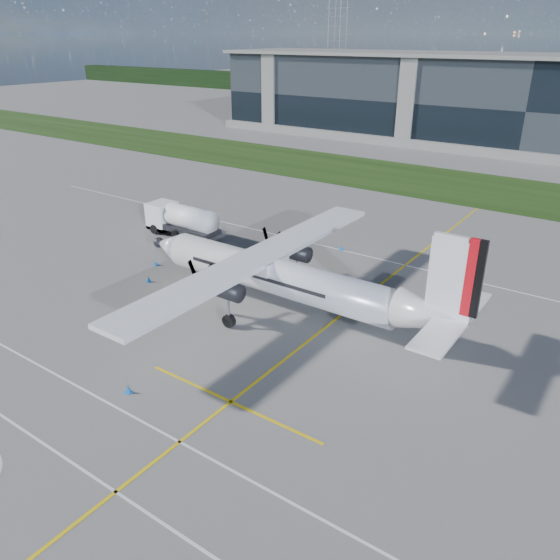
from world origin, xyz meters
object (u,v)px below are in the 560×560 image
(safety_cone_nose_stbd, at_px, (181,260))
(safety_cone_stbdwing, at_px, (341,247))
(baggage_tug, at_px, (216,255))
(safety_cone_fwd, at_px, (156,263))
(pylon_west, at_px, (337,46))
(ground_crew_person, at_px, (206,272))
(turboprop_aircraft, at_px, (287,259))
(safety_cone_nose_port, at_px, (149,279))
(fuel_tanker_truck, at_px, (178,220))
(safety_cone_portwing, at_px, (128,389))

(safety_cone_nose_stbd, bearing_deg, safety_cone_stbdwing, 47.32)
(baggage_tug, xyz_separation_m, safety_cone_stbdwing, (7.42, 9.39, -0.62))
(safety_cone_stbdwing, bearing_deg, safety_cone_fwd, -132.27)
(pylon_west, xyz_separation_m, safety_cone_fwd, (64.98, -144.66, -14.75))
(ground_crew_person, bearing_deg, safety_cone_fwd, 103.28)
(safety_cone_nose_stbd, bearing_deg, pylon_west, 114.91)
(turboprop_aircraft, distance_m, safety_cone_fwd, 14.97)
(safety_cone_nose_stbd, bearing_deg, turboprop_aircraft, -9.89)
(safety_cone_stbdwing, bearing_deg, turboprop_aircraft, -77.74)
(pylon_west, bearing_deg, safety_cone_nose_port, -65.53)
(safety_cone_fwd, bearing_deg, baggage_tug, 38.77)
(baggage_tug, bearing_deg, safety_cone_nose_port, -107.98)
(turboprop_aircraft, height_order, safety_cone_nose_stbd, turboprop_aircraft)
(safety_cone_nose_stbd, xyz_separation_m, safety_cone_nose_port, (0.73, -4.52, 0.00))
(pylon_west, relative_size, baggage_tug, 10.39)
(fuel_tanker_truck, xyz_separation_m, safety_cone_portwing, (16.79, -21.02, -1.35))
(pylon_west, distance_m, safety_cone_nose_stbd, 158.31)
(pylon_west, bearing_deg, safety_cone_nose_stbd, -65.09)
(safety_cone_nose_port, distance_m, safety_cone_fwd, 3.54)
(safety_cone_fwd, bearing_deg, fuel_tanker_truck, 120.37)
(safety_cone_nose_stbd, bearing_deg, safety_cone_portwing, -54.33)
(safety_cone_stbdwing, distance_m, safety_cone_fwd, 17.18)
(turboprop_aircraft, xyz_separation_m, baggage_tug, (-10.31, 3.89, -3.30))
(baggage_tug, relative_size, safety_cone_fwd, 5.77)
(safety_cone_stbdwing, xyz_separation_m, safety_cone_portwing, (1.15, -26.75, 0.00))
(safety_cone_nose_port, bearing_deg, safety_cone_portwing, -46.72)
(ground_crew_person, xyz_separation_m, safety_cone_fwd, (-6.22, 0.29, -0.76))
(fuel_tanker_truck, relative_size, safety_cone_fwd, 17.09)
(safety_cone_nose_port, bearing_deg, fuel_tanker_truck, 122.44)
(safety_cone_portwing, bearing_deg, safety_cone_stbdwing, 92.45)
(turboprop_aircraft, distance_m, safety_cone_nose_port, 13.10)
(baggage_tug, relative_size, safety_cone_nose_port, 5.77)
(safety_cone_nose_stbd, distance_m, safety_cone_fwd, 2.21)
(baggage_tug, distance_m, safety_cone_nose_port, 6.48)
(pylon_west, xyz_separation_m, safety_cone_nose_stbd, (66.38, -142.96, -14.75))
(baggage_tug, xyz_separation_m, safety_cone_fwd, (-4.13, -3.32, -0.62))
(pylon_west, xyz_separation_m, safety_cone_portwing, (77.68, -158.70, -14.75))
(baggage_tug, distance_m, safety_cone_fwd, 5.33)
(safety_cone_nose_stbd, height_order, safety_cone_stbdwing, same)
(turboprop_aircraft, height_order, safety_cone_stbdwing, turboprop_aircraft)
(turboprop_aircraft, xyz_separation_m, safety_cone_nose_stbd, (-13.03, 2.27, -3.91))
(safety_cone_nose_port, height_order, safety_cone_stbdwing, same)
(fuel_tanker_truck, bearing_deg, safety_cone_nose_stbd, -43.84)
(turboprop_aircraft, bearing_deg, safety_cone_nose_stbd, 170.11)
(baggage_tug, bearing_deg, safety_cone_stbdwing, 51.68)
(baggage_tug, height_order, safety_cone_fwd, baggage_tug)
(pylon_west, relative_size, safety_cone_fwd, 60.00)
(pylon_west, distance_m, safety_cone_fwd, 159.27)
(pylon_west, relative_size, turboprop_aircraft, 1.08)
(safety_cone_portwing, distance_m, safety_cone_fwd, 18.93)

